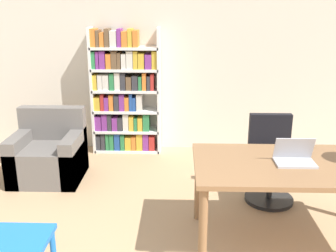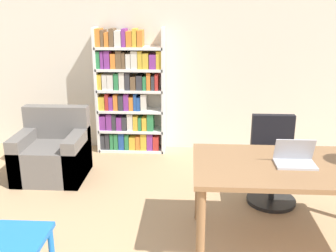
{
  "view_description": "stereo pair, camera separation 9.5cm",
  "coord_description": "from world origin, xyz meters",
  "px_view_note": "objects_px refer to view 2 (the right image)",
  "views": [
    {
      "loc": [
        0.07,
        -0.95,
        2.03
      ],
      "look_at": [
        -0.02,
        2.29,
        1.01
      ],
      "focal_mm": 42.0,
      "sensor_mm": 36.0,
      "label": 1
    },
    {
      "loc": [
        0.17,
        -0.94,
        2.03
      ],
      "look_at": [
        -0.02,
        2.29,
        1.01
      ],
      "focal_mm": 42.0,
      "sensor_mm": 36.0,
      "label": 2
    }
  ],
  "objects_px": {
    "side_table_blue": "(7,250)",
    "office_chair": "(273,164)",
    "bookshelf": "(128,94)",
    "desk": "(295,175)",
    "laptop": "(295,159)",
    "armchair": "(53,154)"
  },
  "relations": [
    {
      "from": "desk",
      "to": "office_chair",
      "type": "bearing_deg",
      "value": 89.77
    },
    {
      "from": "laptop",
      "to": "side_table_blue",
      "type": "xyz_separation_m",
      "value": [
        -2.12,
        -0.76,
        -0.42
      ]
    },
    {
      "from": "laptop",
      "to": "armchair",
      "type": "relative_size",
      "value": 0.39
    },
    {
      "from": "desk",
      "to": "side_table_blue",
      "type": "bearing_deg",
      "value": -160.37
    },
    {
      "from": "laptop",
      "to": "armchair",
      "type": "bearing_deg",
      "value": 152.8
    },
    {
      "from": "office_chair",
      "to": "bookshelf",
      "type": "relative_size",
      "value": 0.53
    },
    {
      "from": "desk",
      "to": "office_chair",
      "type": "height_order",
      "value": "office_chair"
    },
    {
      "from": "side_table_blue",
      "to": "bookshelf",
      "type": "distance_m",
      "value": 3.06
    },
    {
      "from": "laptop",
      "to": "side_table_blue",
      "type": "relative_size",
      "value": 0.62
    },
    {
      "from": "office_chair",
      "to": "armchair",
      "type": "height_order",
      "value": "office_chair"
    },
    {
      "from": "office_chair",
      "to": "bookshelf",
      "type": "xyz_separation_m",
      "value": [
        -1.74,
        1.4,
        0.42
      ]
    },
    {
      "from": "laptop",
      "to": "bookshelf",
      "type": "relative_size",
      "value": 0.19
    },
    {
      "from": "side_table_blue",
      "to": "armchair",
      "type": "bearing_deg",
      "value": 100.99
    },
    {
      "from": "side_table_blue",
      "to": "office_chair",
      "type": "bearing_deg",
      "value": 37.04
    },
    {
      "from": "armchair",
      "to": "side_table_blue",
      "type": "bearing_deg",
      "value": -79.01
    },
    {
      "from": "laptop",
      "to": "side_table_blue",
      "type": "height_order",
      "value": "laptop"
    },
    {
      "from": "side_table_blue",
      "to": "bookshelf",
      "type": "bearing_deg",
      "value": 82.61
    },
    {
      "from": "bookshelf",
      "to": "desk",
      "type": "bearing_deg",
      "value": -52.26
    },
    {
      "from": "desk",
      "to": "armchair",
      "type": "relative_size",
      "value": 2.03
    },
    {
      "from": "armchair",
      "to": "bookshelf",
      "type": "relative_size",
      "value": 0.48
    },
    {
      "from": "office_chair",
      "to": "side_table_blue",
      "type": "bearing_deg",
      "value": -142.96
    },
    {
      "from": "desk",
      "to": "side_table_blue",
      "type": "relative_size",
      "value": 3.21
    }
  ]
}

